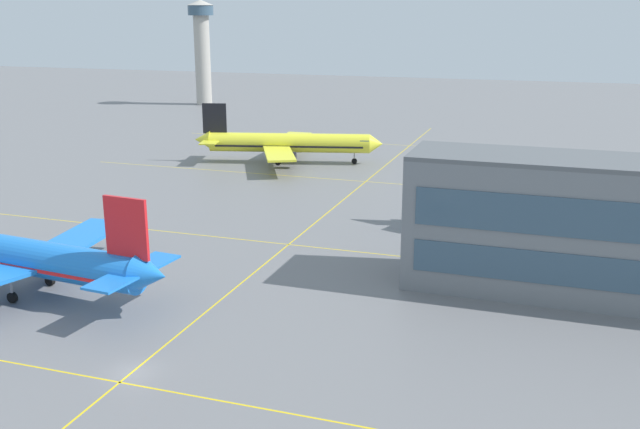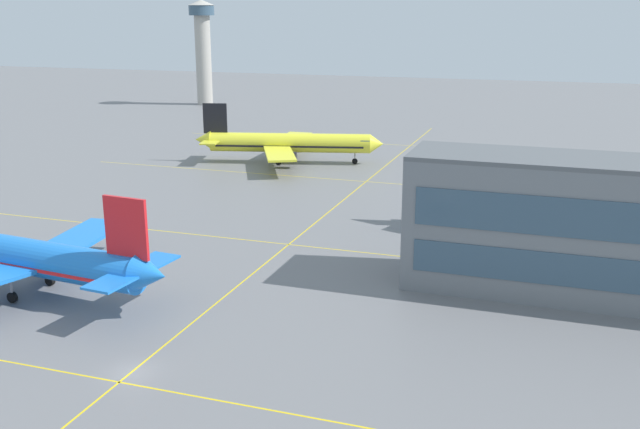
% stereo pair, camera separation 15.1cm
% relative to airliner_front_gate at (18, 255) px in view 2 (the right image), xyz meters
% --- Properties ---
extents(ground_plane, '(600.00, 600.00, 0.00)m').
position_rel_airliner_front_gate_xyz_m(ground_plane, '(22.12, -12.16, -4.24)').
color(ground_plane, slate).
extents(airliner_front_gate, '(40.01, 34.36, 12.43)m').
position_rel_airliner_front_gate_xyz_m(airliner_front_gate, '(0.00, 0.00, 0.00)').
color(airliner_front_gate, blue).
rests_on(airliner_front_gate, ground).
extents(airliner_second_row, '(35.43, 30.33, 11.35)m').
position_rel_airliner_front_gate_xyz_m(airliner_second_row, '(53.48, 36.69, -0.37)').
color(airliner_second_row, '#5BB7E5').
rests_on(airliner_second_row, ground).
extents(airliner_third_row, '(38.73, 32.96, 12.17)m').
position_rel_airliner_front_gate_xyz_m(airliner_third_row, '(2.08, 76.56, -0.09)').
color(airliner_third_row, yellow).
rests_on(airliner_third_row, ground).
extents(taxiway_markings, '(114.87, 174.19, 0.01)m').
position_rel_airliner_front_gate_xyz_m(taxiway_markings, '(22.12, 45.22, -4.24)').
color(taxiway_markings, yellow).
rests_on(taxiway_markings, ground).
extents(control_tower, '(8.82, 8.82, 34.28)m').
position_rel_airliner_front_gate_xyz_m(control_tower, '(-60.50, 160.36, 15.83)').
color(control_tower, '#ADA89E').
rests_on(control_tower, ground).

